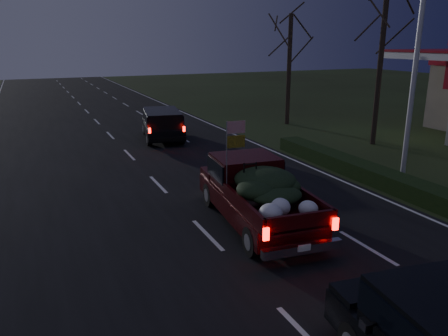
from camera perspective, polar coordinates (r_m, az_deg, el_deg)
name	(u,v)px	position (r m, az deg, el deg)	size (l,w,h in m)	color
ground	(207,235)	(12.61, -2.18, -8.79)	(120.00, 120.00, 0.00)	black
road_asphalt	(207,235)	(12.60, -2.18, -8.74)	(14.00, 120.00, 0.02)	black
hedge_row	(354,167)	(18.87, 16.60, 0.09)	(1.00, 10.00, 0.60)	black
light_pole	(419,37)	(18.67, 24.10, 15.36)	(0.50, 0.90, 9.16)	silver
bare_tree_mid	(385,20)	(24.33, 20.23, 17.70)	(3.60, 3.60, 8.50)	black
bare_tree_far	(290,43)	(29.22, 8.62, 15.87)	(3.60, 3.60, 7.00)	black
pickup_truck	(256,190)	(13.10, 4.26, -2.84)	(2.59, 5.58, 2.83)	#360709
lead_suv	(162,122)	(24.68, -8.06, 6.02)	(2.77, 4.95, 1.34)	black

